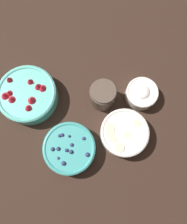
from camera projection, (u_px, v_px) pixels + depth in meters
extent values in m
plane|color=black|center=(72.00, 107.00, 0.82)|extent=(4.00, 4.00, 0.00)
cylinder|color=#56B7A8|center=(28.00, 95.00, 0.80)|extent=(0.21, 0.21, 0.06)
torus|color=#56B7A8|center=(26.00, 93.00, 0.77)|extent=(0.21, 0.21, 0.01)
cylinder|color=#B21928|center=(27.00, 94.00, 0.78)|extent=(0.17, 0.17, 0.02)
cone|color=#B21928|center=(11.00, 99.00, 0.76)|extent=(0.04, 0.04, 0.02)
cone|color=#B21928|center=(9.00, 93.00, 0.76)|extent=(0.04, 0.04, 0.02)
cone|color=#B21928|center=(28.00, 108.00, 0.75)|extent=(0.04, 0.04, 0.02)
cone|color=#B21928|center=(42.00, 88.00, 0.77)|extent=(0.04, 0.04, 0.02)
cone|color=#B21928|center=(38.00, 86.00, 0.77)|extent=(0.04, 0.04, 0.03)
cone|color=#B21928|center=(30.00, 81.00, 0.77)|extent=(0.03, 0.03, 0.02)
cone|color=#B21928|center=(31.00, 100.00, 0.75)|extent=(0.04, 0.04, 0.03)
cone|color=#B21928|center=(9.00, 79.00, 0.77)|extent=(0.04, 0.04, 0.02)
cone|color=#B21928|center=(4.00, 95.00, 0.76)|extent=(0.04, 0.04, 0.02)
cylinder|color=teal|center=(71.00, 149.00, 0.76)|extent=(0.18, 0.18, 0.05)
torus|color=teal|center=(70.00, 148.00, 0.74)|extent=(0.18, 0.18, 0.01)
cylinder|color=navy|center=(71.00, 148.00, 0.74)|extent=(0.14, 0.14, 0.02)
sphere|color=navy|center=(67.00, 150.00, 0.73)|extent=(0.01, 0.01, 0.01)
sphere|color=navy|center=(69.00, 136.00, 0.74)|extent=(0.01, 0.01, 0.01)
sphere|color=navy|center=(62.00, 135.00, 0.74)|extent=(0.01, 0.01, 0.01)
sphere|color=navy|center=(72.00, 145.00, 0.74)|extent=(0.01, 0.01, 0.01)
sphere|color=navy|center=(71.00, 152.00, 0.73)|extent=(0.01, 0.01, 0.01)
sphere|color=navy|center=(87.00, 155.00, 0.73)|extent=(0.02, 0.02, 0.02)
sphere|color=navy|center=(58.00, 149.00, 0.73)|extent=(0.01, 0.01, 0.01)
sphere|color=navy|center=(64.00, 163.00, 0.72)|extent=(0.02, 0.02, 0.02)
sphere|color=navy|center=(58.00, 158.00, 0.73)|extent=(0.01, 0.01, 0.01)
sphere|color=navy|center=(60.00, 136.00, 0.74)|extent=(0.01, 0.01, 0.01)
sphere|color=navy|center=(84.00, 139.00, 0.74)|extent=(0.01, 0.01, 0.01)
sphere|color=navy|center=(53.00, 149.00, 0.73)|extent=(0.01, 0.01, 0.01)
cylinder|color=silver|center=(124.00, 133.00, 0.77)|extent=(0.17, 0.17, 0.05)
torus|color=silver|center=(125.00, 132.00, 0.75)|extent=(0.17, 0.17, 0.01)
cylinder|color=beige|center=(125.00, 133.00, 0.76)|extent=(0.13, 0.13, 0.02)
cylinder|color=beige|center=(127.00, 135.00, 0.74)|extent=(0.03, 0.03, 0.00)
cylinder|color=beige|center=(119.00, 148.00, 0.73)|extent=(0.03, 0.03, 0.01)
cylinder|color=beige|center=(110.00, 127.00, 0.75)|extent=(0.03, 0.03, 0.00)
cylinder|color=beige|center=(137.00, 123.00, 0.75)|extent=(0.03, 0.03, 0.00)
cylinder|color=beige|center=(110.00, 133.00, 0.74)|extent=(0.03, 0.03, 0.00)
cylinder|color=beige|center=(113.00, 139.00, 0.74)|extent=(0.03, 0.03, 0.00)
cylinder|color=silver|center=(141.00, 94.00, 0.81)|extent=(0.12, 0.12, 0.05)
torus|color=silver|center=(142.00, 92.00, 0.78)|extent=(0.12, 0.12, 0.01)
cylinder|color=white|center=(142.00, 93.00, 0.79)|extent=(0.09, 0.09, 0.01)
ellipsoid|color=white|center=(142.00, 92.00, 0.78)|extent=(0.05, 0.05, 0.02)
cylinder|color=#4C3D33|center=(103.00, 95.00, 0.78)|extent=(0.10, 0.10, 0.09)
cylinder|color=#3D2316|center=(103.00, 96.00, 0.79)|extent=(0.08, 0.08, 0.07)
cylinder|color=#4C3D33|center=(103.00, 91.00, 0.74)|extent=(0.09, 0.09, 0.01)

